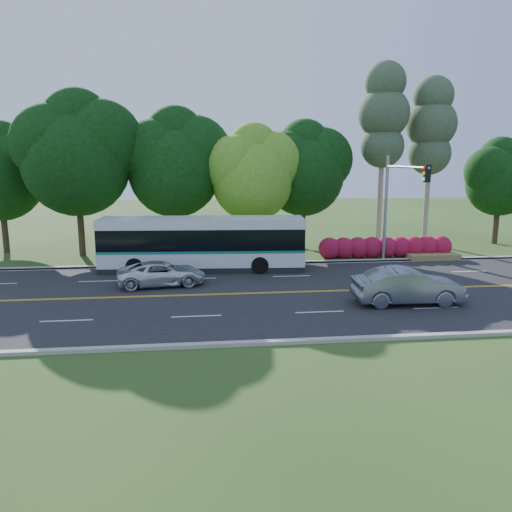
{
  "coord_description": "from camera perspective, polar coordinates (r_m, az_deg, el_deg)",
  "views": [
    {
      "loc": [
        -5.75,
        -24.55,
        6.8
      ],
      "look_at": [
        -2.75,
        2.0,
        1.56
      ],
      "focal_mm": 35.0,
      "sensor_mm": 36.0,
      "label": 1
    }
  ],
  "objects": [
    {
      "name": "suv",
      "position": [
        27.51,
        -10.71,
        -1.98
      ],
      "size": [
        4.94,
        2.76,
        1.31
      ],
      "primitive_type": "imported",
      "rotation": [
        0.0,
        0.0,
        1.7
      ],
      "color": "silver",
      "rests_on": "road"
    },
    {
      "name": "lane_markings",
      "position": [
        26.09,
        6.33,
        -4.04
      ],
      "size": [
        57.6,
        13.82,
        0.0
      ],
      "color": "gold",
      "rests_on": "road"
    },
    {
      "name": "curb_north",
      "position": [
        32.91,
        3.76,
        -0.72
      ],
      "size": [
        60.0,
        0.3,
        0.15
      ],
      "primitive_type": "cube",
      "color": "#A8A298",
      "rests_on": "ground"
    },
    {
      "name": "traffic_signal",
      "position": [
        32.43,
        15.88,
        6.91
      ],
      "size": [
        0.42,
        6.1,
        7.0
      ],
      "color": "gray",
      "rests_on": "ground"
    },
    {
      "name": "ground",
      "position": [
        26.12,
        6.53,
        -4.08
      ],
      "size": [
        120.0,
        120.0,
        0.0
      ],
      "primitive_type": "plane",
      "color": "#2A4517",
      "rests_on": "ground"
    },
    {
      "name": "transit_bus",
      "position": [
        30.79,
        -6.16,
        1.34
      ],
      "size": [
        12.51,
        3.49,
        3.23
      ],
      "rotation": [
        0.0,
        0.0,
        -0.07
      ],
      "color": "silver",
      "rests_on": "road"
    },
    {
      "name": "sedan",
      "position": [
        24.67,
        16.98,
        -3.32
      ],
      "size": [
        5.2,
        1.94,
        1.7
      ],
      "primitive_type": "imported",
      "rotation": [
        0.0,
        0.0,
        1.54
      ],
      "color": "slate",
      "rests_on": "road"
    },
    {
      "name": "tree_row",
      "position": [
        36.69,
        -5.61,
        10.92
      ],
      "size": [
        44.7,
        9.1,
        13.84
      ],
      "color": "#2D2214",
      "rests_on": "ground"
    },
    {
      "name": "bougainvillea_hedge",
      "position": [
        35.69,
        14.91,
        0.9
      ],
      "size": [
        9.5,
        2.25,
        1.5
      ],
      "color": "maroon",
      "rests_on": "ground"
    },
    {
      "name": "road",
      "position": [
        26.11,
        6.53,
        -4.05
      ],
      "size": [
        60.0,
        14.0,
        0.02
      ],
      "primitive_type": "cube",
      "color": "black",
      "rests_on": "ground"
    },
    {
      "name": "curb_south",
      "position": [
        19.52,
        11.26,
        -9.28
      ],
      "size": [
        60.0,
        0.3,
        0.15
      ],
      "primitive_type": "cube",
      "color": "#A8A298",
      "rests_on": "ground"
    },
    {
      "name": "grass_verge",
      "position": [
        34.7,
        3.22,
        -0.14
      ],
      "size": [
        60.0,
        4.0,
        0.1
      ],
      "primitive_type": "cube",
      "color": "#2A4517",
      "rests_on": "ground"
    }
  ]
}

